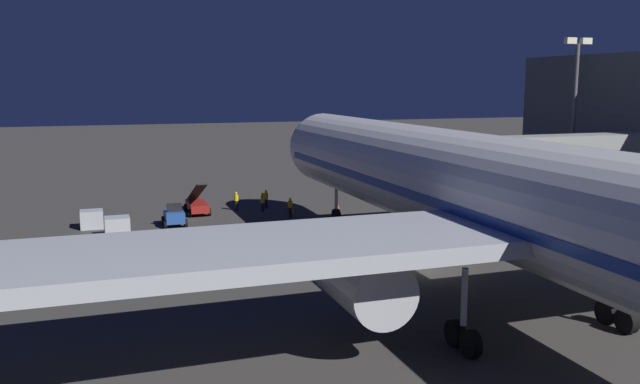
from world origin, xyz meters
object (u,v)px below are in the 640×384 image
Objects in this scene: ground_crew_marshaller_fwd at (236,200)px; airliner_at_gate at (559,215)px; baggage_tug_lead at (174,217)px; traffic_cone_nose_port at (338,207)px; belt_loader at (197,204)px; baggage_container_mid_row at (117,227)px; traffic_cone_nose_starboard at (292,210)px; ground_crew_near_nose_gear at (263,201)px; jet_bridge at (516,152)px; ground_crew_under_port_wing at (266,198)px; ground_crew_by_belt_loader at (290,207)px; baggage_container_far_row at (92,219)px; apron_floodlight_mast at (574,107)px.

airliner_at_gate is at bearing 100.73° from ground_crew_marshaller_fwd.
baggage_tug_lead reaches higher than traffic_cone_nose_port.
belt_loader is 3.74× the size of baggage_container_mid_row.
traffic_cone_nose_port is (-12.65, 2.40, -0.57)m from belt_loader.
traffic_cone_nose_starboard is at bearing 0.00° from traffic_cone_nose_port.
ground_crew_near_nose_gear is 1.03× the size of ground_crew_marshaller_fwd.
traffic_cone_nose_port is at bearing -44.68° from jet_bridge.
baggage_container_mid_row is at bearing 29.64° from ground_crew_under_port_wing.
traffic_cone_nose_starboard is at bearing -35.43° from jet_bridge.
baggage_container_mid_row is 14.85m from ground_crew_by_belt_loader.
airliner_at_gate is 37.51m from belt_loader.
belt_loader is 3.89× the size of baggage_container_far_row.
jet_bridge reaches higher than ground_crew_near_nose_gear.
traffic_cone_nose_port is (-2.20, -33.27, -5.68)m from airliner_at_gate.
ground_crew_under_port_wing is 3.19× the size of traffic_cone_nose_starboard.
ground_crew_near_nose_gear reaches higher than traffic_cone_nose_starboard.
ground_crew_near_nose_gear is at bearing -157.73° from baggage_tug_lead.
ground_crew_near_nose_gear is 3.64m from ground_crew_by_belt_loader.
airliner_at_gate is 38.46× the size of ground_crew_near_nose_gear.
traffic_cone_nose_port is at bearing -171.59° from baggage_tug_lead.
baggage_tug_lead is at bearing 168.45° from baggage_container_far_row.
traffic_cone_nose_port is (23.30, -3.36, -9.09)m from apron_floodlight_mast.
baggage_container_mid_row reaches higher than baggage_container_far_row.
jet_bridge is 14.55× the size of ground_crew_marshaller_fwd.
belt_loader is 3.80× the size of ground_crew_near_nose_gear.
apron_floodlight_mast is 43.98m from baggage_container_mid_row.
belt_loader is at bearing -12.05° from ground_crew_near_nose_gear.
ground_crew_by_belt_loader reaches higher than traffic_cone_nose_starboard.
apron_floodlight_mast is at bearing 176.92° from baggage_container_far_row.
airliner_at_gate is at bearing 95.54° from ground_crew_by_belt_loader.
apron_floodlight_mast reaches higher than baggage_container_mid_row.
baggage_container_far_row is 14.91m from ground_crew_near_nose_gear.
belt_loader is at bearing -10.72° from traffic_cone_nose_port.
ground_crew_under_port_wing is (-2.89, -0.20, -0.00)m from ground_crew_marshaller_fwd.
airliner_at_gate is at bearing 121.03° from baggage_container_far_row.
ground_crew_under_port_wing is 6.79m from traffic_cone_nose_port.
baggage_container_far_row reaches higher than traffic_cone_nose_starboard.
airliner_at_gate reaches higher than apron_floodlight_mast.
apron_floodlight_mast is at bearing 173.09° from traffic_cone_nose_starboard.
belt_loader is (35.95, -5.76, -8.53)m from apron_floodlight_mast.
ground_crew_by_belt_loader is at bearing -28.81° from jet_bridge.
ground_crew_marshaller_fwd is (-12.64, -3.61, 0.23)m from baggage_container_far_row.
traffic_cone_nose_port is 1.00× the size of traffic_cone_nose_starboard.
apron_floodlight_mast is 29.35m from traffic_cone_nose_starboard.
traffic_cone_nose_starboard is (15.68, -11.15, -5.79)m from jet_bridge.
belt_loader is at bearing -159.64° from baggage_container_far_row.
ground_crew_under_port_wing is (29.42, -6.23, -8.40)m from apron_floodlight_mast.
ground_crew_under_port_wing is (-6.54, -0.47, 0.12)m from belt_loader.
baggage_container_mid_row is 1.04× the size of baggage_container_far_row.
ground_crew_by_belt_loader is (28.53, -1.28, -8.39)m from apron_floodlight_mast.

